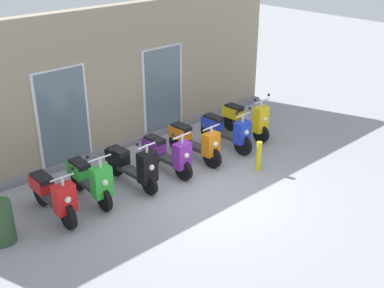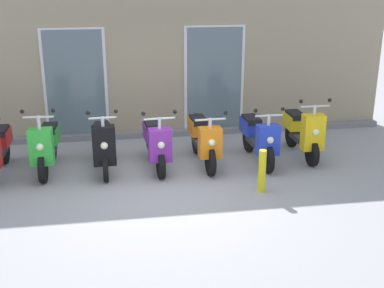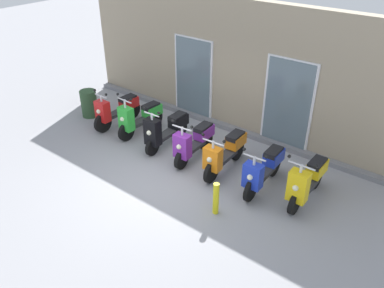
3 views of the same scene
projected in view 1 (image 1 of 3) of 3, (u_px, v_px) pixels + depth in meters
name	position (u px, v px, depth m)	size (l,w,h in m)	color
ground_plane	(200.00, 190.00, 10.27)	(40.00, 40.00, 0.00)	#939399
storefront_facade	(112.00, 82.00, 11.64)	(10.34, 0.50, 3.43)	gray
scooter_red	(53.00, 195.00, 9.17)	(0.52, 1.61, 1.18)	black
scooter_green	(90.00, 179.00, 9.71)	(0.56, 1.55, 1.26)	black
scooter_black	(133.00, 165.00, 10.26)	(0.52, 1.60, 1.23)	black
scooter_purple	(167.00, 153.00, 10.80)	(0.59, 1.51, 1.18)	black
scooter_orange	(194.00, 141.00, 11.36)	(0.59, 1.65, 1.13)	black
scooter_blue	(226.00, 130.00, 11.96)	(0.55, 1.63, 1.16)	black
scooter_yellow	(247.00, 119.00, 12.60)	(0.60, 1.55, 1.24)	black
curb_bollard	(259.00, 156.00, 10.94)	(0.12, 0.12, 0.70)	yellow
trash_bin	(0.00, 223.00, 8.48)	(0.46, 0.46, 0.78)	#2D4C2D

